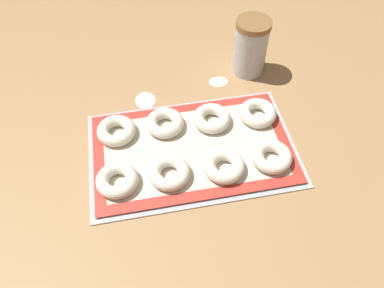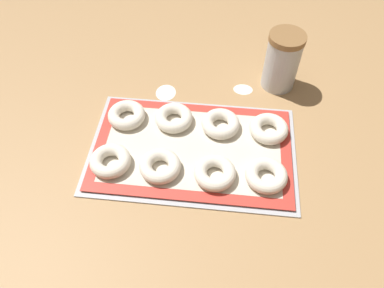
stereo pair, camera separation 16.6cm
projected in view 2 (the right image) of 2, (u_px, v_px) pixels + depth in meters
ground_plane at (192, 153)px, 0.94m from camera, size 2.80×2.80×0.00m
baking_tray at (192, 149)px, 0.94m from camera, size 0.52×0.33×0.01m
baking_mat at (192, 148)px, 0.94m from camera, size 0.49×0.30×0.00m
bagel_front_far_left at (110, 161)px, 0.89m from camera, size 0.10×0.10×0.03m
bagel_front_mid_left at (160, 166)px, 0.89m from camera, size 0.10×0.10×0.03m
bagel_front_mid_right at (215, 173)px, 0.87m from camera, size 0.10×0.10×0.03m
bagel_front_far_right at (266, 175)px, 0.87m from camera, size 0.10×0.10×0.03m
bagel_back_far_left at (127, 115)px, 0.99m from camera, size 0.10×0.10×0.03m
bagel_back_mid_left at (174, 118)px, 0.98m from camera, size 0.10×0.10×0.03m
bagel_back_mid_right at (221, 124)px, 0.97m from camera, size 0.10×0.10×0.03m
bagel_back_far_right at (269, 129)px, 0.96m from camera, size 0.10×0.10×0.03m
flour_canister at (282, 61)px, 1.03m from camera, size 0.10×0.10×0.17m
flour_patch_near at (243, 89)px, 1.08m from camera, size 0.06×0.04×0.00m
flour_patch_far at (166, 92)px, 1.07m from camera, size 0.06×0.07×0.00m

